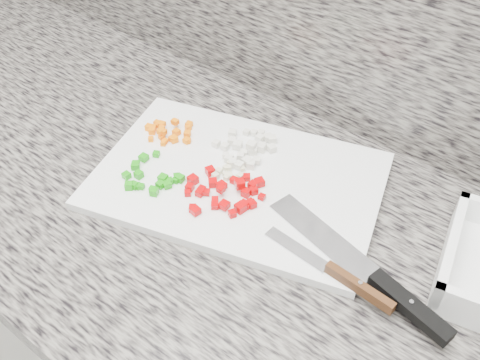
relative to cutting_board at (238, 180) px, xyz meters
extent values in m
cube|color=slate|center=(0.04, -0.06, -0.03)|extent=(3.96, 0.64, 0.04)
cube|color=white|center=(0.00, 0.00, 0.00)|extent=(0.51, 0.41, 0.01)
cube|color=orange|center=(-0.19, 0.00, 0.01)|extent=(0.02, 0.02, 0.01)
cube|color=orange|center=(-0.13, 0.03, 0.01)|extent=(0.01, 0.01, 0.01)
cube|color=orange|center=(-0.15, -0.01, 0.01)|extent=(0.01, 0.01, 0.01)
cube|color=orange|center=(-0.20, 0.00, 0.01)|extent=(0.01, 0.01, 0.01)
cube|color=orange|center=(-0.16, 0.00, 0.02)|extent=(0.01, 0.01, 0.01)
cube|color=orange|center=(-0.18, 0.04, 0.01)|extent=(0.01, 0.01, 0.01)
cube|color=orange|center=(-0.15, 0.02, 0.01)|extent=(0.01, 0.01, 0.01)
cube|color=orange|center=(-0.16, 0.03, 0.02)|extent=(0.01, 0.01, 0.01)
cube|color=orange|center=(-0.17, 0.00, 0.02)|extent=(0.01, 0.01, 0.01)
cube|color=orange|center=(-0.14, 0.00, 0.01)|extent=(0.02, 0.02, 0.01)
cube|color=orange|center=(-0.12, 0.01, 0.01)|extent=(0.01, 0.01, 0.01)
cube|color=orange|center=(-0.14, 0.04, 0.01)|extent=(0.01, 0.01, 0.01)
cube|color=orange|center=(-0.12, 0.02, 0.01)|extent=(0.01, 0.01, 0.01)
cube|color=orange|center=(-0.17, 0.01, 0.02)|extent=(0.01, 0.01, 0.01)
cube|color=orange|center=(-0.18, 0.01, 0.02)|extent=(0.01, 0.01, 0.01)
cube|color=orange|center=(-0.20, 0.02, 0.01)|extent=(0.01, 0.01, 0.01)
cube|color=orange|center=(-0.19, 0.00, 0.01)|extent=(0.01, 0.01, 0.01)
cube|color=orange|center=(-0.14, 0.00, 0.01)|extent=(0.01, 0.01, 0.01)
cube|color=orange|center=(-0.15, -0.02, 0.01)|extent=(0.01, 0.01, 0.01)
cube|color=orange|center=(-0.15, 0.05, 0.01)|extent=(0.01, 0.01, 0.01)
cube|color=orange|center=(-0.17, 0.01, 0.01)|extent=(0.02, 0.02, 0.01)
cube|color=orange|center=(-0.17, -0.02, 0.01)|extent=(0.01, 0.01, 0.01)
cube|color=orange|center=(-0.19, 0.01, 0.01)|extent=(0.01, 0.01, 0.01)
cube|color=orange|center=(-0.16, -0.01, 0.01)|extent=(0.01, 0.01, 0.01)
cube|color=silver|center=(-0.06, 0.04, 0.01)|extent=(0.01, 0.01, 0.01)
cube|color=silver|center=(-0.01, 0.08, 0.01)|extent=(0.02, 0.02, 0.01)
cube|color=silver|center=(-0.01, 0.03, 0.01)|extent=(0.02, 0.02, 0.01)
cube|color=silver|center=(-0.03, 0.11, 0.01)|extent=(0.01, 0.01, 0.01)
cube|color=silver|center=(-0.07, 0.08, 0.01)|extent=(0.02, 0.02, 0.01)
cube|color=silver|center=(-0.08, 0.04, 0.01)|extent=(0.01, 0.01, 0.01)
cube|color=silver|center=(-0.04, 0.02, 0.01)|extent=(0.01, 0.01, 0.01)
cube|color=silver|center=(0.00, 0.05, 0.01)|extent=(0.02, 0.02, 0.01)
cube|color=silver|center=(0.01, 0.08, 0.01)|extent=(0.02, 0.02, 0.01)
cube|color=silver|center=(-0.02, 0.05, 0.01)|extent=(0.02, 0.02, 0.01)
cube|color=silver|center=(-0.02, 0.06, 0.02)|extent=(0.02, 0.02, 0.01)
cube|color=silver|center=(-0.06, 0.06, 0.01)|extent=(0.02, 0.02, 0.01)
cube|color=silver|center=(-0.02, 0.10, 0.01)|extent=(0.02, 0.02, 0.01)
cube|color=silver|center=(-0.04, 0.10, 0.01)|extent=(0.01, 0.01, 0.01)
cube|color=silver|center=(-0.01, 0.11, 0.01)|extent=(0.02, 0.02, 0.01)
cube|color=silver|center=(-0.05, 0.10, 0.01)|extent=(0.01, 0.01, 0.01)
cube|color=silver|center=(-0.01, 0.02, 0.01)|extent=(0.01, 0.01, 0.01)
cube|color=silver|center=(0.00, 0.03, 0.01)|extent=(0.02, 0.02, 0.01)
cube|color=silver|center=(-0.01, 0.06, 0.01)|extent=(0.02, 0.02, 0.01)
cube|color=silver|center=(-0.02, 0.02, 0.01)|extent=(0.02, 0.02, 0.01)
cube|color=silver|center=(-0.02, 0.04, 0.01)|extent=(0.02, 0.02, 0.01)
cube|color=silver|center=(-0.04, 0.06, 0.01)|extent=(0.02, 0.02, 0.01)
cube|color=silver|center=(-0.03, 0.10, 0.01)|extent=(0.01, 0.01, 0.01)
cube|color=silver|center=(-0.03, 0.02, 0.01)|extent=(0.01, 0.01, 0.01)
cube|color=#19970D|center=(-0.08, -0.09, 0.01)|extent=(0.01, 0.01, 0.01)
cube|color=#19970D|center=(-0.08, -0.11, 0.01)|extent=(0.02, 0.02, 0.01)
cube|color=#19970D|center=(-0.07, -0.06, 0.01)|extent=(0.01, 0.01, 0.01)
cube|color=#19970D|center=(-0.14, -0.08, 0.01)|extent=(0.02, 0.02, 0.01)
cube|color=#19970D|center=(-0.09, -0.08, 0.01)|extent=(0.01, 0.01, 0.01)
cube|color=#19970D|center=(-0.07, -0.07, 0.01)|extent=(0.01, 0.01, 0.01)
cube|color=#19970D|center=(-0.09, -0.11, 0.01)|extent=(0.01, 0.01, 0.01)
cube|color=#19970D|center=(-0.15, -0.06, 0.01)|extent=(0.01, 0.01, 0.01)
cube|color=#19970D|center=(-0.14, -0.11, 0.01)|extent=(0.01, 0.01, 0.01)
cube|color=#19970D|center=(-0.07, -0.09, 0.01)|extent=(0.02, 0.02, 0.01)
cube|color=#19970D|center=(-0.07, -0.06, 0.01)|extent=(0.01, 0.01, 0.01)
cube|color=#19970D|center=(-0.12, -0.12, 0.01)|extent=(0.02, 0.02, 0.01)
cube|color=#19970D|center=(-0.14, -0.04, 0.01)|extent=(0.01, 0.01, 0.01)
cube|color=#19970D|center=(-0.11, -0.12, 0.01)|extent=(0.01, 0.01, 0.01)
cube|color=#19970D|center=(-0.08, -0.08, 0.01)|extent=(0.01, 0.01, 0.01)
cube|color=#19970D|center=(-0.10, -0.11, 0.01)|extent=(0.01, 0.01, 0.01)
cube|color=#19970D|center=(-0.12, -0.10, 0.01)|extent=(0.01, 0.01, 0.01)
cube|color=#19970D|center=(-0.11, -0.12, 0.01)|extent=(0.01, 0.01, 0.01)
cube|color=#19970D|center=(-0.14, -0.09, 0.01)|extent=(0.02, 0.02, 0.01)
cube|color=#19970D|center=(-0.11, -0.12, 0.01)|extent=(0.01, 0.01, 0.01)
cube|color=#BC0206|center=(-0.02, -0.07, 0.01)|extent=(0.01, 0.01, 0.01)
cube|color=#BC0206|center=(-0.04, -0.08, 0.01)|extent=(0.01, 0.01, 0.01)
cube|color=#BC0206|center=(-0.04, -0.07, 0.01)|extent=(0.01, 0.01, 0.01)
cube|color=#BC0206|center=(-0.01, -0.06, 0.01)|extent=(0.01, 0.01, 0.01)
cube|color=#BC0206|center=(0.02, -0.02, 0.02)|extent=(0.02, 0.02, 0.01)
cube|color=#BC0206|center=(0.04, -0.03, 0.01)|extent=(0.01, 0.01, 0.01)
cube|color=#BC0206|center=(-0.02, -0.06, 0.01)|extent=(0.01, 0.01, 0.01)
cube|color=#BC0206|center=(0.01, -0.07, 0.01)|extent=(0.02, 0.02, 0.01)
cube|color=#BC0206|center=(-0.02, -0.04, 0.01)|extent=(0.02, 0.02, 0.01)
cube|color=#BC0206|center=(0.06, -0.02, 0.01)|extent=(0.01, 0.01, 0.01)
cube|color=#BC0206|center=(0.00, -0.04, 0.01)|extent=(0.02, 0.02, 0.01)
cube|color=#BC0206|center=(0.05, -0.05, 0.01)|extent=(0.01, 0.01, 0.01)
cube|color=#BC0206|center=(0.02, 0.00, 0.01)|extent=(0.02, 0.02, 0.01)
cube|color=#BC0206|center=(0.03, -0.07, 0.01)|extent=(0.01, 0.01, 0.01)
cube|color=#BC0206|center=(0.05, -0.04, 0.01)|extent=(0.01, 0.01, 0.01)
cube|color=#BC0206|center=(0.05, -0.07, 0.01)|extent=(0.01, 0.01, 0.01)
cube|color=#BC0206|center=(0.01, -0.05, 0.02)|extent=(0.01, 0.01, 0.01)
cube|color=#BC0206|center=(0.01, -0.07, 0.01)|extent=(0.01, 0.01, 0.01)
cube|color=#BC0206|center=(-0.05, -0.05, 0.01)|extent=(0.02, 0.02, 0.01)
cube|color=#BC0206|center=(0.02, -0.02, 0.02)|extent=(0.01, 0.01, 0.01)
cube|color=#BC0206|center=(0.00, -0.10, 0.01)|extent=(0.02, 0.02, 0.01)
cube|color=#BC0206|center=(0.05, -0.06, 0.01)|extent=(0.02, 0.02, 0.01)
cube|color=#BC0206|center=(0.04, 0.01, 0.01)|extent=(0.02, 0.02, 0.01)
cube|color=#BC0206|center=(-0.01, -0.10, 0.01)|extent=(0.01, 0.01, 0.01)
cube|color=#BC0206|center=(0.03, -0.01, 0.01)|extent=(0.01, 0.01, 0.01)
cube|color=#BC0206|center=(0.05, -0.05, 0.01)|extent=(0.01, 0.01, 0.01)
cube|color=#BC0206|center=(0.00, -0.01, 0.01)|extent=(0.01, 0.01, 0.01)
cube|color=#BC0206|center=(0.04, -0.01, 0.01)|extent=(0.02, 0.02, 0.01)
cube|color=#BC0206|center=(0.06, -0.04, 0.01)|extent=(0.01, 0.01, 0.01)
cube|color=#BC0206|center=(-0.04, -0.02, 0.01)|extent=(0.02, 0.02, 0.01)
cube|color=beige|center=(-0.02, -0.01, 0.01)|extent=(0.01, 0.01, 0.01)
cube|color=beige|center=(-0.01, -0.01, 0.01)|extent=(0.01, 0.01, 0.01)
cube|color=beige|center=(-0.03, 0.01, 0.01)|extent=(0.01, 0.01, 0.01)
cube|color=beige|center=(-0.03, 0.00, 0.01)|extent=(0.01, 0.01, 0.01)
cube|color=beige|center=(0.00, 0.00, 0.01)|extent=(0.01, 0.01, 0.01)
cube|color=beige|center=(-0.03, -0.02, 0.01)|extent=(0.01, 0.01, 0.01)
cube|color=beige|center=(-0.01, -0.01, 0.01)|extent=(0.01, 0.01, 0.01)
cube|color=beige|center=(0.00, 0.02, 0.01)|extent=(0.01, 0.01, 0.01)
cube|color=beige|center=(-0.02, 0.00, 0.01)|extent=(0.01, 0.01, 0.01)
cube|color=beige|center=(-0.01, -0.02, 0.01)|extent=(0.01, 0.01, 0.01)
cube|color=beige|center=(-0.03, -0.01, 0.01)|extent=(0.01, 0.01, 0.01)
cube|color=beige|center=(0.00, 0.00, 0.01)|extent=(0.01, 0.01, 0.01)
cube|color=silver|center=(0.17, -0.03, 0.01)|extent=(0.19, 0.08, 0.00)
cube|color=black|center=(0.32, -0.06, 0.02)|extent=(0.12, 0.05, 0.02)
cylinder|color=silver|center=(0.32, -0.06, 0.02)|extent=(0.01, 0.01, 0.00)
cube|color=silver|center=(0.16, -0.07, 0.01)|extent=(0.10, 0.03, 0.00)
cube|color=#4A2912|center=(0.26, -0.07, 0.02)|extent=(0.10, 0.02, 0.02)
cylinder|color=silver|center=(0.26, -0.07, 0.02)|extent=(0.01, 0.01, 0.00)
cube|color=white|center=(0.33, 0.05, 0.03)|extent=(0.05, 0.19, 0.04)
camera|label=1|loc=(0.38, -0.49, 0.59)|focal=40.00mm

